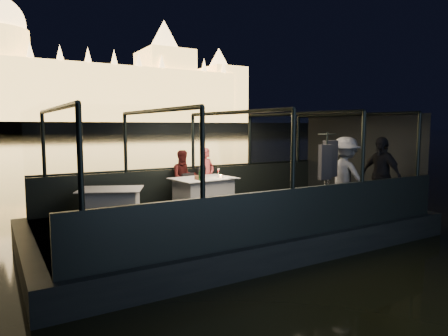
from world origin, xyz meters
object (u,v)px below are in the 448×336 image
person_woman_coral (207,174)px  passenger_stripe (345,178)px  passenger_dark (380,177)px  person_man_maroon (184,176)px  chair_port_left (191,189)px  chair_port_right (208,187)px  dining_table_central (204,193)px  coat_stand (326,178)px  wine_bottle (200,174)px  dining_table_aft (111,203)px

person_woman_coral → passenger_stripe: (1.93, -2.94, 0.10)m
passenger_stripe → passenger_dark: same height
person_man_maroon → passenger_stripe: bearing=-40.7°
chair_port_left → chair_port_right: 0.49m
chair_port_left → chair_port_right: chair_port_right is taller
chair_port_left → passenger_stripe: bearing=-61.3°
dining_table_central → coat_stand: bearing=-52.9°
wine_bottle → passenger_stripe: bearing=-34.8°
coat_stand → person_man_maroon: coat_stand is taller
chair_port_right → dining_table_aft: bearing=169.2°
passenger_dark → dining_table_aft: bearing=-112.9°
dining_table_aft → passenger_dark: size_ratio=0.73×
chair_port_right → coat_stand: coat_stand is taller
dining_table_central → passenger_stripe: (2.40, -2.22, 0.47)m
person_man_maroon → wine_bottle: size_ratio=5.16×
wine_bottle → coat_stand: bearing=-43.8°
dining_table_aft → chair_port_left: bearing=12.9°
passenger_stripe → coat_stand: bearing=88.4°
passenger_dark → chair_port_left: bearing=-129.9°
dining_table_aft → chair_port_right: 2.65m
coat_stand → chair_port_right: bearing=116.5°
person_man_maroon → wine_bottle: 1.10m
chair_port_left → person_man_maroon: 0.41m
coat_stand → person_man_maroon: (-1.93, 3.02, -0.15)m
dining_table_central → chair_port_right: 0.59m
coat_stand → dining_table_aft: bearing=150.3°
coat_stand → wine_bottle: size_ratio=6.95×
chair_port_right → wine_bottle: bearing=-150.1°
person_man_maroon → passenger_stripe: (2.58, -2.94, 0.10)m
dining_table_aft → person_woman_coral: size_ratio=0.90×
dining_table_central → coat_stand: size_ratio=0.77×
person_woman_coral → person_man_maroon: (-0.66, 0.00, 0.00)m
dining_table_central → wine_bottle: (-0.28, -0.36, 0.53)m
chair_port_left → coat_stand: (1.86, -2.75, 0.45)m
passenger_dark → wine_bottle: size_ratio=6.54×
person_woman_coral → passenger_stripe: passenger_stripe is taller
passenger_dark → passenger_stripe: bearing=-106.0°
chair_port_left → coat_stand: bearing=-70.5°
person_man_maroon → wine_bottle: person_man_maroon is taller
person_woman_coral → wine_bottle: size_ratio=5.32×
dining_table_central → coat_stand: coat_stand is taller
person_man_maroon → passenger_stripe: 3.92m
dining_table_aft → passenger_stripe: bearing=-25.3°
dining_table_aft → coat_stand: bearing=-29.7°
chair_port_left → dining_table_aft: bearing=178.3°
dining_table_central → person_woman_coral: bearing=56.7°
chair_port_left → chair_port_right: bearing=-14.6°
chair_port_left → person_woman_coral: bearing=10.0°
chair_port_left → passenger_dark: bearing=-55.6°
person_man_maroon → passenger_dark: size_ratio=0.79×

